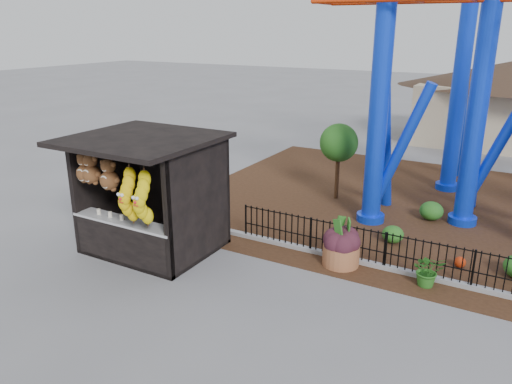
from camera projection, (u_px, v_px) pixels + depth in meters
The scene contains 9 objects.
ground at pixel (224, 294), 11.23m from camera, with size 120.00×120.00×0.00m, color slate.
mulch_bed at pixel (465, 215), 15.94m from camera, with size 18.00×12.00×0.02m, color #331E11.
curb at pixel (434, 279), 11.81m from camera, with size 18.00×0.18×0.12m, color gray.
prize_booth at pixel (144, 197), 12.89m from camera, with size 3.50×3.40×3.12m.
picket_fence at pixel (478, 271), 11.24m from camera, with size 12.20×0.06×1.00m, color black, non-canonical shape.
terracotta_planter at pixel (341, 255), 12.54m from camera, with size 0.92×0.92×0.54m, color #9B5B38.
planter_foliage at pixel (342, 233), 12.36m from camera, with size 0.70×0.70×0.64m, color #35151F.
potted_plant at pixel (428, 270), 11.49m from camera, with size 0.72×0.62×0.80m, color #275418.
landscaping at pixel (488, 243), 13.27m from camera, with size 7.61×3.72×0.58m.
Camera 1 is at (5.55, -8.26, 5.74)m, focal length 35.00 mm.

